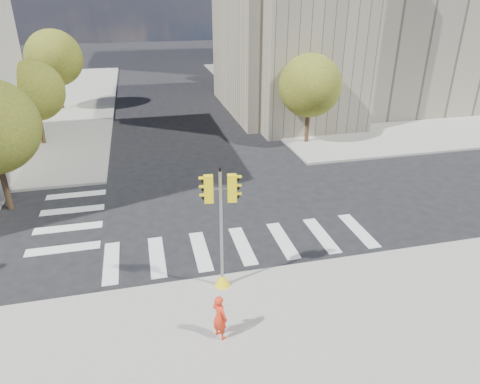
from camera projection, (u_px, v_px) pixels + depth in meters
name	position (u px, v px, depth m)	size (l,w,h in m)	color
ground	(234.00, 223.00, 19.96)	(160.00, 160.00, 0.00)	black
sidewalk_far_right	(359.00, 88.00, 47.01)	(28.00, 40.00, 0.15)	gray
civic_building	(360.00, 23.00, 36.96)	(26.00, 16.00, 19.39)	gray
tree_lw_mid	(34.00, 91.00, 28.44)	(4.00, 4.00, 5.77)	#382616
tree_lw_far	(54.00, 58.00, 36.90)	(4.80, 4.80, 6.95)	#382616
tree_re_near	(310.00, 86.00, 28.60)	(4.20, 4.20, 6.16)	#382616
tree_re_mid	(261.00, 57.00, 39.02)	(4.60, 4.60, 6.66)	#382616
tree_re_far	(232.00, 47.00, 49.78)	(4.00, 4.00, 5.88)	#382616
lamp_near	(297.00, 68.00, 32.00)	(0.35, 0.18, 8.11)	black
lamp_far	(249.00, 46.00, 44.31)	(0.35, 0.18, 8.11)	black
traffic_signal	(221.00, 239.00, 14.67)	(1.08, 0.56, 4.57)	yellow
photographer	(220.00, 317.00, 12.89)	(0.56, 0.37, 1.53)	red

